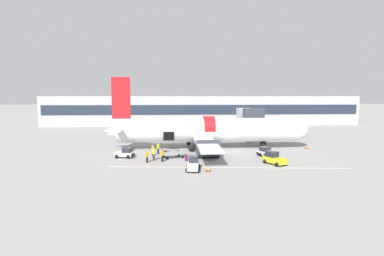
{
  "coord_description": "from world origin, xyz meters",
  "views": [
    {
      "loc": [
        -8.73,
        -46.49,
        8.81
      ],
      "look_at": [
        -5.85,
        -0.89,
        3.79
      ],
      "focal_mm": 28.0,
      "sensor_mm": 36.0,
      "label": 1
    }
  ],
  "objects_px": {
    "ground_crew_loader_b": "(162,155)",
    "ground_crew_driver": "(147,156)",
    "baggage_tug_lead": "(125,153)",
    "baggage_tug_spare": "(274,159)",
    "ground_crew_helper": "(154,153)",
    "suitcase_on_tarmac_upright": "(186,158)",
    "ground_crew_supervisor": "(153,150)",
    "baggage_cart_loading": "(173,154)",
    "baggage_tug_rear": "(193,164)",
    "airplane": "(206,131)",
    "baggage_tug_mid": "(267,152)",
    "ground_crew_loader_a": "(158,148)"
  },
  "relations": [
    {
      "from": "baggage_tug_lead",
      "to": "ground_crew_supervisor",
      "type": "distance_m",
      "value": 4.05
    },
    {
      "from": "airplane",
      "to": "baggage_tug_lead",
      "type": "height_order",
      "value": "airplane"
    },
    {
      "from": "baggage_tug_mid",
      "to": "baggage_tug_lead",
      "type": "bearing_deg",
      "value": -179.75
    },
    {
      "from": "airplane",
      "to": "ground_crew_supervisor",
      "type": "distance_m",
      "value": 10.27
    },
    {
      "from": "baggage_cart_loading",
      "to": "baggage_tug_mid",
      "type": "bearing_deg",
      "value": 2.19
    },
    {
      "from": "ground_crew_supervisor",
      "to": "ground_crew_helper",
      "type": "relative_size",
      "value": 0.86
    },
    {
      "from": "suitcase_on_tarmac_upright",
      "to": "baggage_tug_rear",
      "type": "bearing_deg",
      "value": -83.31
    },
    {
      "from": "ground_crew_loader_a",
      "to": "ground_crew_loader_b",
      "type": "distance_m",
      "value": 5.43
    },
    {
      "from": "baggage_tug_mid",
      "to": "ground_crew_driver",
      "type": "distance_m",
      "value": 17.44
    },
    {
      "from": "baggage_tug_spare",
      "to": "ground_crew_driver",
      "type": "height_order",
      "value": "baggage_tug_spare"
    },
    {
      "from": "baggage_tug_mid",
      "to": "airplane",
      "type": "bearing_deg",
      "value": 140.87
    },
    {
      "from": "airplane",
      "to": "baggage_cart_loading",
      "type": "height_order",
      "value": "airplane"
    },
    {
      "from": "ground_crew_loader_b",
      "to": "baggage_tug_spare",
      "type": "bearing_deg",
      "value": -9.46
    },
    {
      "from": "airplane",
      "to": "ground_crew_loader_b",
      "type": "xyz_separation_m",
      "value": [
        -6.89,
        -9.64,
        -2.04
      ]
    },
    {
      "from": "baggage_tug_lead",
      "to": "ground_crew_loader_b",
      "type": "distance_m",
      "value": 6.1
    },
    {
      "from": "ground_crew_helper",
      "to": "suitcase_on_tarmac_upright",
      "type": "relative_size",
      "value": 2.21
    },
    {
      "from": "airplane",
      "to": "baggage_tug_rear",
      "type": "xyz_separation_m",
      "value": [
        -3.09,
        -14.43,
        -2.25
      ]
    },
    {
      "from": "baggage_tug_lead",
      "to": "suitcase_on_tarmac_upright",
      "type": "bearing_deg",
      "value": -17.02
    },
    {
      "from": "baggage_tug_rear",
      "to": "ground_crew_driver",
      "type": "height_order",
      "value": "baggage_tug_rear"
    },
    {
      "from": "baggage_cart_loading",
      "to": "ground_crew_supervisor",
      "type": "relative_size",
      "value": 2.61
    },
    {
      "from": "baggage_tug_rear",
      "to": "ground_crew_loader_b",
      "type": "relative_size",
      "value": 1.85
    },
    {
      "from": "baggage_tug_lead",
      "to": "ground_crew_loader_b",
      "type": "bearing_deg",
      "value": -28.16
    },
    {
      "from": "airplane",
      "to": "ground_crew_driver",
      "type": "distance_m",
      "value": 13.63
    },
    {
      "from": "baggage_tug_rear",
      "to": "ground_crew_loader_a",
      "type": "distance_m",
      "value": 11.16
    },
    {
      "from": "ground_crew_helper",
      "to": "suitcase_on_tarmac_upright",
      "type": "xyz_separation_m",
      "value": [
        4.4,
        -0.63,
        -0.61
      ]
    },
    {
      "from": "ground_crew_helper",
      "to": "baggage_tug_spare",
      "type": "bearing_deg",
      "value": -11.86
    },
    {
      "from": "ground_crew_loader_b",
      "to": "ground_crew_driver",
      "type": "xyz_separation_m",
      "value": [
        -1.99,
        -0.48,
        -0.07
      ]
    },
    {
      "from": "baggage_cart_loading",
      "to": "ground_crew_loader_b",
      "type": "distance_m",
      "value": 2.86
    },
    {
      "from": "airplane",
      "to": "baggage_cart_loading",
      "type": "relative_size",
      "value": 8.22
    },
    {
      "from": "baggage_tug_mid",
      "to": "ground_crew_loader_b",
      "type": "xyz_separation_m",
      "value": [
        -15.1,
        -2.96,
        0.32
      ]
    },
    {
      "from": "baggage_tug_spare",
      "to": "ground_crew_loader_b",
      "type": "height_order",
      "value": "ground_crew_loader_b"
    },
    {
      "from": "baggage_cart_loading",
      "to": "ground_crew_driver",
      "type": "xyz_separation_m",
      "value": [
        -3.44,
        -2.92,
        0.3
      ]
    },
    {
      "from": "airplane",
      "to": "baggage_tug_lead",
      "type": "bearing_deg",
      "value": -151.12
    },
    {
      "from": "airplane",
      "to": "suitcase_on_tarmac_upright",
      "type": "xyz_separation_m",
      "value": [
        -3.69,
        -9.39,
        -2.58
      ]
    },
    {
      "from": "airplane",
      "to": "ground_crew_loader_a",
      "type": "xyz_separation_m",
      "value": [
        -7.71,
        -4.27,
        -2.03
      ]
    },
    {
      "from": "baggage_tug_rear",
      "to": "ground_crew_driver",
      "type": "bearing_deg",
      "value": 143.3
    },
    {
      "from": "ground_crew_driver",
      "to": "ground_crew_loader_a",
      "type": "bearing_deg",
      "value": 78.59
    },
    {
      "from": "ground_crew_supervisor",
      "to": "baggage_tug_rear",
      "type": "bearing_deg",
      "value": -59.22
    },
    {
      "from": "baggage_tug_lead",
      "to": "ground_crew_supervisor",
      "type": "relative_size",
      "value": 1.77
    },
    {
      "from": "baggage_tug_mid",
      "to": "baggage_tug_spare",
      "type": "height_order",
      "value": "baggage_tug_spare"
    },
    {
      "from": "ground_crew_loader_a",
      "to": "ground_crew_loader_b",
      "type": "xyz_separation_m",
      "value": [
        0.81,
        -5.37,
        -0.01
      ]
    },
    {
      "from": "baggage_tug_spare",
      "to": "baggage_cart_loading",
      "type": "relative_size",
      "value": 0.83
    },
    {
      "from": "baggage_tug_lead",
      "to": "baggage_cart_loading",
      "type": "relative_size",
      "value": 0.68
    },
    {
      "from": "ground_crew_loader_a",
      "to": "baggage_tug_rear",
      "type": "bearing_deg",
      "value": -65.58
    },
    {
      "from": "baggage_tug_rear",
      "to": "ground_crew_supervisor",
      "type": "distance_m",
      "value": 10.44
    },
    {
      "from": "ground_crew_driver",
      "to": "ground_crew_supervisor",
      "type": "relative_size",
      "value": 1.0
    },
    {
      "from": "baggage_tug_lead",
      "to": "baggage_tug_spare",
      "type": "distance_m",
      "value": 20.4
    },
    {
      "from": "baggage_tug_mid",
      "to": "baggage_tug_spare",
      "type": "distance_m",
      "value": 5.41
    },
    {
      "from": "baggage_cart_loading",
      "to": "ground_crew_supervisor",
      "type": "xyz_separation_m",
      "value": [
        -2.99,
        1.74,
        0.3
      ]
    },
    {
      "from": "baggage_cart_loading",
      "to": "ground_crew_driver",
      "type": "height_order",
      "value": "ground_crew_driver"
    }
  ]
}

